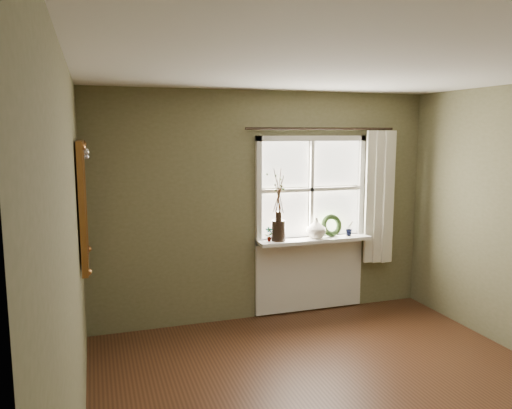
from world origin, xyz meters
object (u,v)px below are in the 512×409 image
object	(u,v)px
cream_vase	(316,228)
dark_jug	(278,231)
gilt_mirror	(82,203)
wreath	(331,228)

from	to	relation	value
cream_vase	dark_jug	bearing A→B (deg)	180.00
dark_jug	cream_vase	bearing A→B (deg)	0.00
dark_jug	gilt_mirror	bearing A→B (deg)	-163.64
cream_vase	wreath	distance (m)	0.22
gilt_mirror	cream_vase	bearing A→B (deg)	13.45
dark_jug	gilt_mirror	distance (m)	2.21
dark_jug	cream_vase	xyz separation A→B (m)	(0.47, 0.00, 0.00)
cream_vase	wreath	bearing A→B (deg)	10.52
cream_vase	gilt_mirror	world-z (taller)	gilt_mirror
dark_jug	gilt_mirror	xyz separation A→B (m)	(-2.07, -0.61, 0.49)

